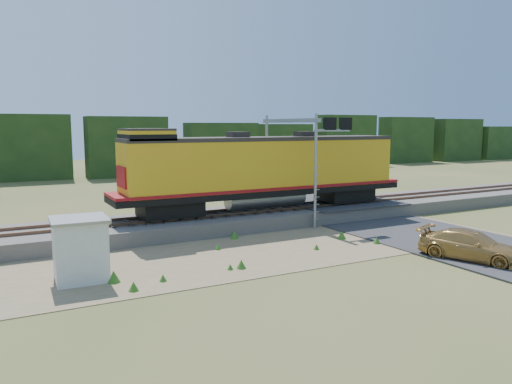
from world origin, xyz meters
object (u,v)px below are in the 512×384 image
locomotive (262,169)px  signal_gantry (300,141)px  shed (80,249)px  car (471,246)px

locomotive → signal_gantry: (2.22, -0.65, 1.62)m
shed → car: (15.55, -5.05, -0.58)m
shed → car: 16.36m
locomotive → shed: locomotive is taller
locomotive → car: 12.53m
shed → signal_gantry: 15.30m
signal_gantry → car: 11.85m
shed → signal_gantry: size_ratio=0.37×
locomotive → shed: size_ratio=7.58×
locomotive → shed: 13.31m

